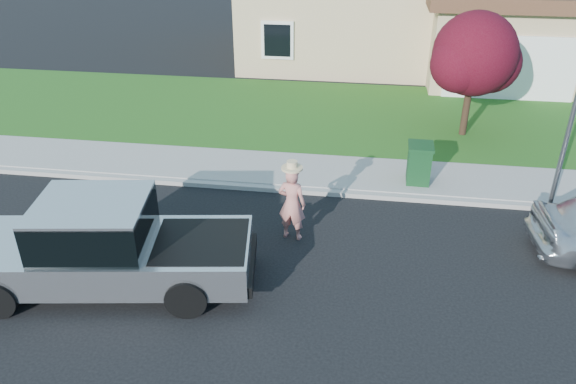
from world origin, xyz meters
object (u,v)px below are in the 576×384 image
object	(u,v)px
trash_bin	(419,163)
street_lamp	(573,117)
pickup_truck	(104,248)
woman	(292,202)
ornamental_tree	(476,58)

from	to	relation	value
trash_bin	street_lamp	size ratio (longest dim) A/B	0.23
street_lamp	pickup_truck	bearing A→B (deg)	-157.43
woman	street_lamp	world-z (taller)	street_lamp
ornamental_tree	street_lamp	size ratio (longest dim) A/B	0.83
pickup_truck	woman	world-z (taller)	woman
pickup_truck	ornamental_tree	world-z (taller)	ornamental_tree
pickup_truck	woman	xyz separation A→B (m)	(3.31, 2.21, 0.02)
pickup_truck	woman	distance (m)	3.98
woman	trash_bin	xyz separation A→B (m)	(2.91, 2.91, -0.22)
street_lamp	ornamental_tree	bearing A→B (deg)	104.88
woman	ornamental_tree	distance (m)	8.11
ornamental_tree	trash_bin	distance (m)	4.37
woman	street_lamp	size ratio (longest dim) A/B	0.41
trash_bin	street_lamp	world-z (taller)	street_lamp
ornamental_tree	street_lamp	world-z (taller)	street_lamp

